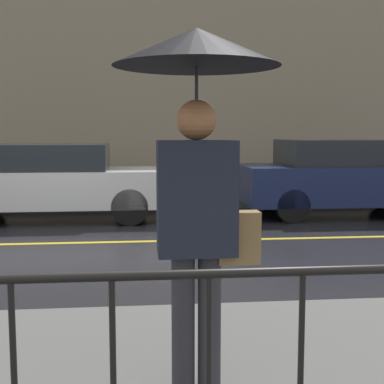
% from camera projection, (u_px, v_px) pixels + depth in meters
% --- Properties ---
extents(ground_plane, '(80.00, 80.00, 0.00)m').
position_uv_depth(ground_plane, '(48.00, 244.00, 7.96)').
color(ground_plane, black).
extents(sidewalk_far, '(28.00, 1.64, 0.14)m').
position_uv_depth(sidewalk_far, '(79.00, 202.00, 12.18)').
color(sidewalk_far, '#60605E').
rests_on(sidewalk_far, ground_plane).
extents(lane_marking, '(25.20, 0.12, 0.01)m').
position_uv_depth(lane_marking, '(48.00, 243.00, 7.96)').
color(lane_marking, gold).
rests_on(lane_marking, ground_plane).
extents(building_storefront, '(28.00, 0.30, 6.22)m').
position_uv_depth(building_storefront, '(80.00, 72.00, 12.81)').
color(building_storefront, gray).
rests_on(building_storefront, ground_plane).
extents(pedestrian, '(0.93, 0.93, 2.07)m').
position_uv_depth(pedestrian, '(198.00, 121.00, 2.96)').
color(pedestrian, '#333338').
rests_on(pedestrian, sidewalk_near).
extents(car_white, '(4.56, 1.72, 1.44)m').
position_uv_depth(car_white, '(52.00, 181.00, 10.08)').
color(car_white, silver).
rests_on(car_white, ground_plane).
extents(car_navy, '(4.05, 1.81, 1.51)m').
position_uv_depth(car_navy, '(341.00, 177.00, 10.65)').
color(car_navy, '#19234C').
rests_on(car_navy, ground_plane).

